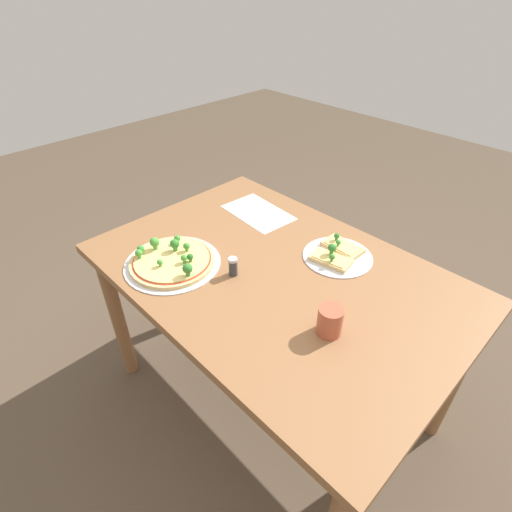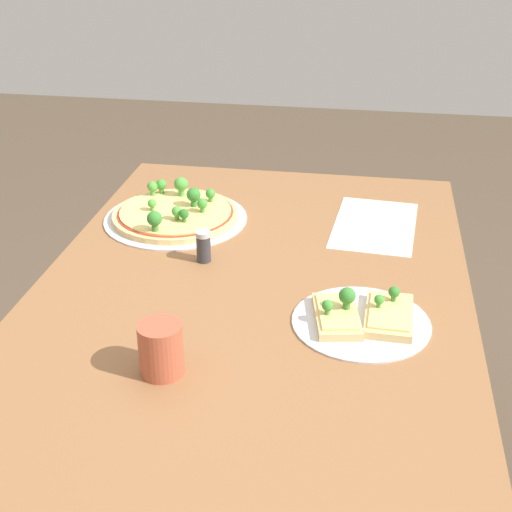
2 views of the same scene
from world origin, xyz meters
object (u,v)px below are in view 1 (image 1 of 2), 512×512
at_px(condiment_shaker, 233,266).
at_px(drinking_cup, 330,321).
at_px(pizza_tray_whole, 172,260).
at_px(dining_table, 275,290).
at_px(pizza_tray_slice, 337,254).

bearing_deg(condiment_shaker, drinking_cup, -176.81).
xyz_separation_m(pizza_tray_whole, condiment_shaker, (-0.20, -0.12, 0.02)).
distance_m(drinking_cup, condiment_shaker, 0.40).
distance_m(dining_table, condiment_shaker, 0.20).
xyz_separation_m(dining_table, drinking_cup, (-0.31, 0.10, 0.14)).
distance_m(pizza_tray_whole, condiment_shaker, 0.24).
bearing_deg(drinking_cup, pizza_tray_slice, -57.13).
height_order(pizza_tray_slice, drinking_cup, drinking_cup).
bearing_deg(condiment_shaker, pizza_tray_slice, -118.43).
height_order(pizza_tray_slice, condiment_shaker, condiment_shaker).
relative_size(pizza_tray_whole, pizza_tray_slice, 1.35).
bearing_deg(drinking_cup, condiment_shaker, 3.19).
relative_size(dining_table, drinking_cup, 14.15).
distance_m(dining_table, pizza_tray_slice, 0.27).
relative_size(dining_table, pizza_tray_whole, 3.75).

